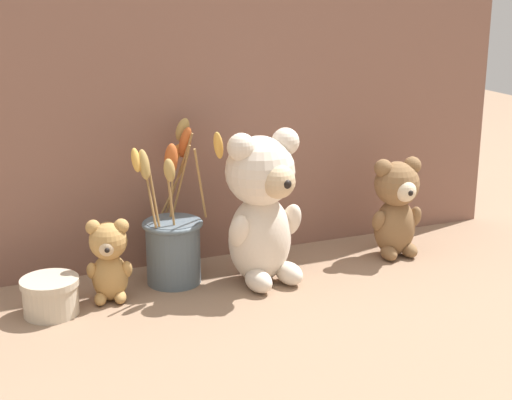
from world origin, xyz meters
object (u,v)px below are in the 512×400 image
at_px(teddy_bear_large, 265,205).
at_px(teddy_bear_small, 109,259).
at_px(decorative_tin_tall, 51,296).
at_px(teddy_bear_medium, 396,205).
at_px(flower_vase, 173,238).

bearing_deg(teddy_bear_large, teddy_bear_small, 174.71).
relative_size(teddy_bear_large, decorative_tin_tall, 2.93).
bearing_deg(decorative_tin_tall, teddy_bear_medium, 1.77).
distance_m(teddy_bear_large, teddy_bear_medium, 0.32).
xyz_separation_m(teddy_bear_small, decorative_tin_tall, (-0.11, -0.02, -0.05)).
distance_m(teddy_bear_medium, flower_vase, 0.48).
xyz_separation_m(teddy_bear_small, flower_vase, (0.13, 0.04, 0.01)).
relative_size(teddy_bear_medium, flower_vase, 0.68).
xyz_separation_m(teddy_bear_medium, teddy_bear_small, (-0.61, -0.00, -0.03)).
bearing_deg(teddy_bear_medium, flower_vase, 175.30).
relative_size(teddy_bear_medium, decorative_tin_tall, 2.07).
height_order(teddy_bear_large, flower_vase, flower_vase).
relative_size(teddy_bear_large, teddy_bear_small, 1.92).
bearing_deg(decorative_tin_tall, teddy_bear_small, 10.02).
bearing_deg(teddy_bear_medium, teddy_bear_small, -179.74).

